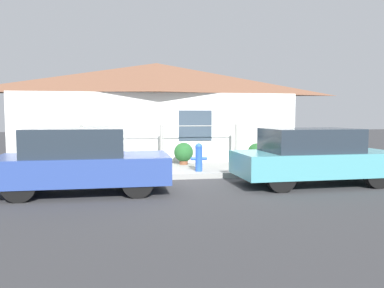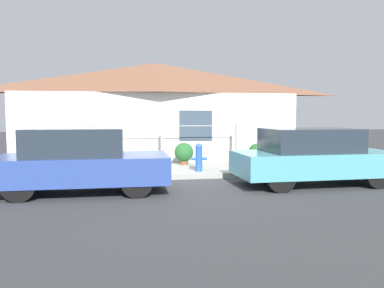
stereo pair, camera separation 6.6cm
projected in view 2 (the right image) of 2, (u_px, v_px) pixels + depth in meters
name	position (u px, v px, depth m)	size (l,w,h in m)	color
ground_plane	(169.00, 180.00, 9.64)	(60.00, 60.00, 0.00)	#38383A
sidewalk	(165.00, 171.00, 10.72)	(24.00, 2.22, 0.14)	#9E9E99
house	(158.00, 84.00, 13.02)	(9.79, 2.23, 3.48)	white
fence	(162.00, 143.00, 11.61)	(4.90, 0.10, 1.24)	#999993
car_left	(81.00, 161.00, 8.03)	(3.63, 1.67, 1.39)	#2D4793
car_right	(313.00, 157.00, 8.92)	(3.85, 1.69, 1.35)	teal
fire_hydrant	(199.00, 157.00, 10.17)	(0.45, 0.20, 0.77)	blue
potted_plant_near_hydrant	(184.00, 153.00, 11.58)	(0.60, 0.60, 0.68)	brown
potted_plant_by_fence	(100.00, 153.00, 11.11)	(0.57, 0.57, 0.71)	brown
potted_plant_corner	(257.00, 153.00, 11.89)	(0.56, 0.56, 0.63)	slate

